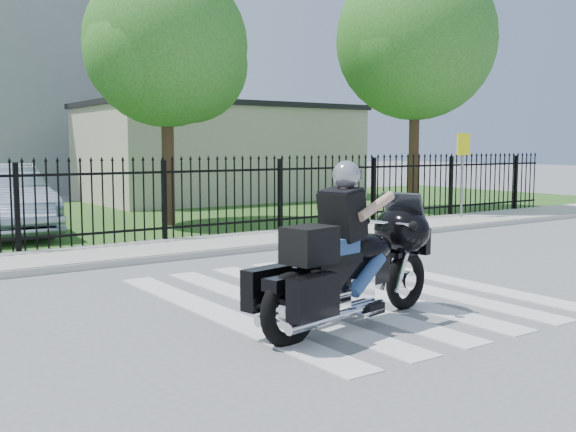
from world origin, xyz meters
TOP-DOWN VIEW (x-y plane):
  - ground at (0.00, 0.00)m, footprint 120.00×120.00m
  - crosswalk at (0.00, 0.00)m, footprint 5.00×5.50m
  - sidewalk at (0.00, 5.00)m, footprint 40.00×2.00m
  - curb at (0.00, 4.00)m, footprint 40.00×0.12m
  - grass_strip at (0.00, 12.00)m, footprint 40.00×12.00m
  - iron_fence at (0.00, 6.00)m, footprint 26.00×0.04m
  - tree_mid at (1.50, 9.00)m, footprint 4.20×4.20m
  - tree_right at (9.50, 8.00)m, footprint 5.00×5.00m
  - building_low at (7.00, 16.00)m, footprint 10.00×6.00m
  - building_low_roof at (7.00, 16.00)m, footprint 10.20×6.20m
  - motorcycle_rider at (-1.02, -1.31)m, footprint 2.97×1.36m
  - traffic_sign at (8.71, 5.33)m, footprint 0.51×0.07m

SIDE VIEW (x-z plane):
  - ground at x=0.00m, z-range 0.00..0.00m
  - crosswalk at x=0.00m, z-range 0.00..0.01m
  - grass_strip at x=0.00m, z-range 0.00..0.02m
  - sidewalk at x=0.00m, z-range 0.00..0.12m
  - curb at x=0.00m, z-range 0.00..0.12m
  - motorcycle_rider at x=-1.02m, z-range -0.18..1.80m
  - iron_fence at x=0.00m, z-range 0.00..1.80m
  - building_low at x=7.00m, z-range 0.00..3.50m
  - traffic_sign at x=8.71m, z-range 0.62..2.95m
  - building_low_roof at x=7.00m, z-range 3.50..3.70m
  - tree_mid at x=1.50m, z-range 1.28..8.06m
  - tree_right at x=9.50m, z-range 1.44..9.34m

